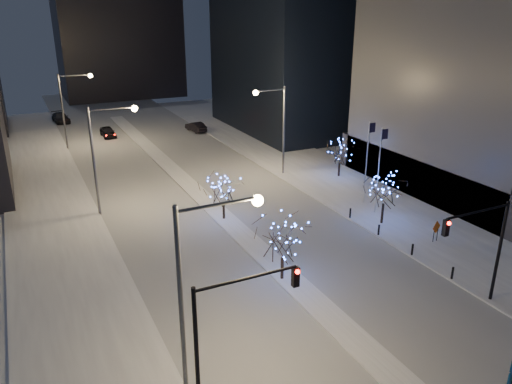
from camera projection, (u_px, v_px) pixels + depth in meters
ground at (371, 356)px, 27.54m from camera, size 160.00×160.00×0.00m
road at (178, 175)px, 57.02m from camera, size 20.00×130.00×0.02m
median at (192, 188)px, 52.78m from camera, size 2.00×80.00×0.15m
east_sidewalk at (365, 196)px, 50.51m from camera, size 10.00×90.00×0.15m
west_sidewalk at (63, 254)px, 38.62m from camera, size 8.00×90.00×0.15m
street_lamp_w_near at (201, 271)px, 23.29m from camera, size 4.40×0.56×10.00m
street_lamp_w_mid at (104, 145)px, 44.35m from camera, size 4.40×0.56×10.00m
street_lamp_w_far at (70, 101)px, 65.41m from camera, size 4.40×0.56×10.00m
street_lamp_east at (277, 119)px, 54.69m from camera, size 3.90×0.56×10.00m
traffic_signal_west at (228, 323)px, 22.41m from camera, size 5.26×0.43×7.00m
traffic_signal_east at (485, 240)px, 30.38m from camera, size 5.26×0.43×7.00m
flagpoles at (373, 160)px, 45.87m from camera, size 1.35×2.60×8.00m
bollards at (395, 239)px, 39.93m from camera, size 0.16×12.16×0.90m
car_near at (108, 132)px, 73.40m from camera, size 1.95×4.46×1.50m
car_mid at (196, 127)px, 76.57m from camera, size 2.20×4.66×1.47m
car_far at (61, 118)px, 82.48m from camera, size 2.76×5.64×1.58m
holiday_tree_median_near at (283, 239)px, 34.04m from camera, size 4.59×4.59×4.79m
holiday_tree_median_far at (223, 190)px, 44.07m from camera, size 3.98×3.98×4.11m
holiday_tree_plaza_near at (385, 190)px, 43.01m from camera, size 4.09×4.09×4.61m
holiday_tree_plaza_far at (340, 152)px, 55.25m from camera, size 3.97×3.97×4.34m
wayfinding_sign at (512, 375)px, 23.15m from camera, size 0.60×0.19×3.36m
construction_sign at (436, 229)px, 40.23m from camera, size 1.08×0.31×1.81m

